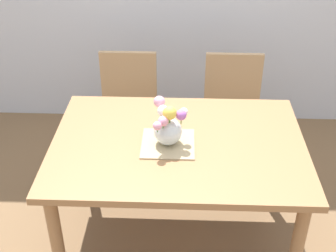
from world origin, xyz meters
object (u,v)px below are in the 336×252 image
object	(u,v)px
flower_vase	(168,126)
chair_left	(128,105)
chair_right	(233,107)
dining_table	(178,156)

from	to	relation	value
flower_vase	chair_left	bearing A→B (deg)	110.89
chair_left	chair_right	bearing A→B (deg)	-180.00
dining_table	chair_right	bearing A→B (deg)	65.25
chair_right	flower_vase	bearing A→B (deg)	62.86
chair_left	chair_right	size ratio (longest dim) A/B	1.00
chair_left	chair_right	distance (m)	0.78
dining_table	flower_vase	xyz separation A→B (m)	(-0.06, -0.03, 0.22)
dining_table	chair_left	world-z (taller)	chair_left
dining_table	chair_right	xyz separation A→B (m)	(0.39, 0.85, -0.16)
flower_vase	dining_table	bearing A→B (deg)	24.78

